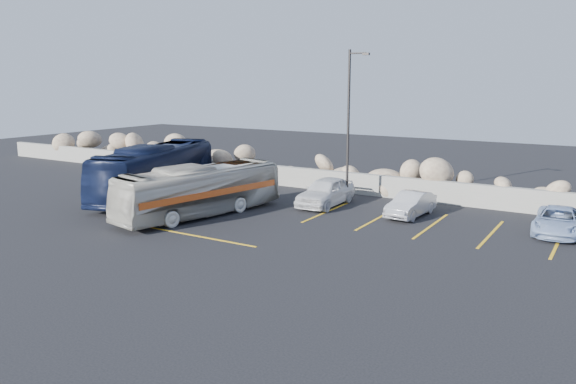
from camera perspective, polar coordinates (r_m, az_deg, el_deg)
The scene contains 10 objects.
ground at distance 23.86m, azimuth -9.47°, elevation -4.57°, with size 90.00×90.00×0.00m, color black.
seawall at distance 33.48m, azimuth 3.97°, elevation 1.20°, with size 60.00×0.40×1.20m, color gray.
riprap_pile at distance 34.42m, azimuth 4.91°, elevation 2.64°, with size 54.00×2.80×2.60m, color #9A7F65, non-canonical shape.
parking_lines at distance 25.96m, azimuth 6.53°, elevation -3.17°, with size 18.16×9.36×0.01m.
lamppost at distance 29.67m, azimuth 6.24°, elevation 7.05°, with size 1.14×0.18×8.00m.
vintage_bus at distance 27.39m, azimuth -8.93°, elevation 0.16°, with size 2.07×8.86×2.47m, color beige.
tour_coach at distance 32.37m, azimuth -13.30°, elevation 2.12°, with size 2.46×10.50×2.93m, color black.
car_a at distance 29.38m, azimuth 3.83°, elevation 0.04°, with size 1.74×4.33×1.48m, color silver.
car_b at distance 27.66m, azimuth 12.37°, elevation -1.23°, with size 1.24×3.55×1.17m, color #B0B0B5.
car_d at distance 26.58m, azimuth 25.76°, elevation -2.66°, with size 1.87×4.05×1.13m, color #96AED5.
Camera 1 is at (15.10, -17.30, 6.47)m, focal length 35.00 mm.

